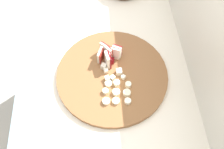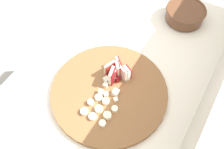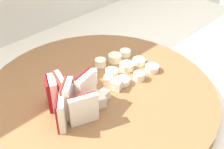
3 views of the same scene
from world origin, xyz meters
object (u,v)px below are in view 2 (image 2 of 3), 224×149
Objects in this scene: cutting_board at (109,92)px; banana_slice_rows at (100,110)px; ceramic_bowl at (185,14)px; apple_dice_pile at (112,86)px; apple_wedge_fan at (118,71)px.

cutting_board is 3.94× the size of banana_slice_rows.
banana_slice_rows is 0.62× the size of ceramic_bowl.
ceramic_bowl is (-0.48, 0.09, 0.01)m from apple_dice_pile.
apple_dice_pile is at bearing -172.37° from banana_slice_rows.
banana_slice_rows is (0.08, 0.01, 0.02)m from cutting_board.
cutting_board is 0.09m from banana_slice_rows.
apple_dice_pile is at bearing 179.75° from cutting_board.
cutting_board is at bearing -10.41° from ceramic_bowl.
ceramic_bowl is (-0.43, 0.10, -0.01)m from apple_wedge_fan.
banana_slice_rows is at bearing 7.58° from apple_wedge_fan.
ceramic_bowl is at bearing 166.92° from apple_wedge_fan.
apple_wedge_fan reaches higher than ceramic_bowl.
banana_slice_rows is at bearing -7.63° from ceramic_bowl.
cutting_board is at bearing -0.25° from apple_dice_pile.
ceramic_bowl reaches higher than cutting_board.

